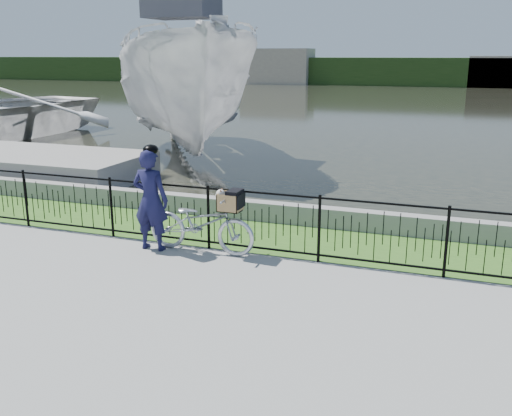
% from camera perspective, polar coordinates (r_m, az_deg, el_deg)
% --- Properties ---
extents(ground, '(120.00, 120.00, 0.00)m').
position_cam_1_polar(ground, '(8.50, -3.05, -8.12)').
color(ground, gray).
rests_on(ground, ground).
extents(grass_strip, '(60.00, 2.00, 0.01)m').
position_cam_1_polar(grass_strip, '(10.79, 2.36, -2.97)').
color(grass_strip, '#3B6B21').
rests_on(grass_strip, ground).
extents(water, '(120.00, 120.00, 0.00)m').
position_cam_1_polar(water, '(40.43, 15.81, 9.80)').
color(water, '#27281E').
rests_on(water, ground).
extents(quay_wall, '(60.00, 0.30, 0.40)m').
position_cam_1_polar(quay_wall, '(11.64, 3.87, -0.62)').
color(quay_wall, gray).
rests_on(quay_wall, ground).
extents(fence, '(14.00, 0.06, 1.15)m').
position_cam_1_polar(fence, '(9.71, 0.59, -1.49)').
color(fence, black).
rests_on(fence, ground).
extents(far_treeline, '(120.00, 6.00, 3.00)m').
position_cam_1_polar(far_treeline, '(67.27, 17.84, 12.84)').
color(far_treeline, '#243E18').
rests_on(far_treeline, ground).
extents(far_building_left, '(8.00, 4.00, 4.00)m').
position_cam_1_polar(far_building_left, '(68.52, 2.16, 13.98)').
color(far_building_left, '#A09481').
rests_on(far_building_left, ground).
extents(far_building_right, '(6.00, 3.00, 3.20)m').
position_cam_1_polar(far_building_right, '(65.76, 23.12, 12.42)').
color(far_building_right, '#A09481').
rests_on(far_building_right, ground).
extents(bicycle_rig, '(1.97, 0.69, 1.18)m').
position_cam_1_polar(bicycle_rig, '(9.93, -5.43, -1.48)').
color(bicycle_rig, silver).
rests_on(bicycle_rig, ground).
extents(cyclist, '(0.66, 0.43, 1.87)m').
position_cam_1_polar(cyclist, '(10.09, -10.50, 0.92)').
color(cyclist, '#141439').
rests_on(cyclist, ground).
extents(boat_near, '(9.60, 11.53, 6.08)m').
position_cam_1_polar(boat_near, '(19.72, -7.18, 11.73)').
color(boat_near, silver).
rests_on(boat_near, water).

